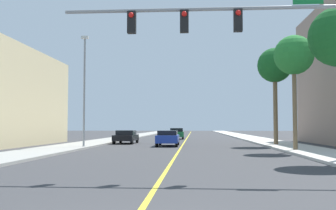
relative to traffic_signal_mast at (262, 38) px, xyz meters
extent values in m
plane|color=#38383A|center=(-3.63, 33.55, -4.99)|extent=(192.00, 192.00, 0.00)
cube|color=#9E9B93|center=(-12.68, 33.55, -4.91)|extent=(3.76, 168.00, 0.15)
cube|color=beige|center=(5.42, 33.55, -4.91)|extent=(3.76, 168.00, 0.15)
cube|color=yellow|center=(-3.63, 33.55, -4.98)|extent=(0.16, 144.00, 0.01)
cylinder|color=gray|center=(-1.74, 0.00, 1.14)|extent=(11.35, 0.14, 0.14)
cube|color=black|center=(-0.89, 0.00, 0.69)|extent=(0.32, 0.24, 0.84)
sphere|color=red|center=(-0.89, -0.14, 0.94)|extent=(0.20, 0.20, 0.20)
cube|color=black|center=(-2.87, 0.00, 0.69)|extent=(0.32, 0.24, 0.84)
sphere|color=red|center=(-2.87, -0.14, 0.94)|extent=(0.20, 0.20, 0.20)
cube|color=black|center=(-4.86, 0.00, 0.69)|extent=(0.32, 0.24, 0.84)
sphere|color=red|center=(-4.86, -0.14, 0.94)|extent=(0.20, 0.20, 0.20)
cube|color=#147233|center=(1.67, 0.00, 1.39)|extent=(1.10, 0.04, 0.28)
cylinder|color=gray|center=(-11.30, 15.82, -0.53)|extent=(0.16, 0.16, 8.61)
cube|color=beige|center=(-11.30, 15.82, 3.92)|extent=(0.56, 0.28, 0.20)
cone|color=#195B23|center=(4.71, 5.83, 0.96)|extent=(1.34, 0.58, 1.47)
cone|color=#195B23|center=(3.80, 5.37, 0.96)|extent=(0.99, 1.47, 1.40)
cone|color=#195B23|center=(3.85, 4.46, 0.96)|extent=(1.09, 1.41, 1.70)
cylinder|color=brown|center=(4.44, 12.91, -1.55)|extent=(0.30, 0.30, 6.58)
sphere|color=#287F33|center=(4.44, 12.91, 1.74)|extent=(2.76, 2.76, 2.76)
cone|color=#287F33|center=(5.25, 12.75, 1.54)|extent=(0.59, 1.11, 1.38)
cone|color=#287F33|center=(4.73, 13.68, 1.54)|extent=(1.22, 0.76, 1.51)
cone|color=#287F33|center=(3.83, 13.47, 1.54)|extent=(0.96, 0.97, 1.45)
cone|color=#287F33|center=(3.72, 12.49, 1.54)|extent=(1.05, 1.50, 1.49)
cone|color=#287F33|center=(4.72, 12.13, 1.54)|extent=(1.26, 0.77, 1.46)
cylinder|color=brown|center=(4.77, 20.86, -1.27)|extent=(0.38, 0.38, 7.13)
sphere|color=#195B23|center=(4.77, 20.86, 2.29)|extent=(3.12, 3.12, 3.12)
cone|color=#195B23|center=(5.70, 20.71, 2.09)|extent=(0.64, 1.60, 1.37)
cone|color=#195B23|center=(5.14, 21.72, 2.09)|extent=(1.69, 1.09, 1.40)
cone|color=#195B23|center=(4.04, 21.45, 2.09)|extent=(1.30, 1.64, 1.47)
cone|color=#195B23|center=(3.98, 20.36, 2.09)|extent=(1.08, 1.45, 1.49)
cone|color=#195B23|center=(4.94, 19.94, 2.09)|extent=(1.72, 0.73, 1.47)
cube|color=#196638|center=(-4.96, 37.92, -4.33)|extent=(2.08, 4.02, 0.68)
cube|color=black|center=(-4.95, 37.82, -3.75)|extent=(1.76, 1.93, 0.49)
cylinder|color=black|center=(-5.87, 39.29, -4.67)|extent=(0.25, 0.65, 0.64)
cylinder|color=black|center=(-4.17, 39.37, -4.67)|extent=(0.25, 0.65, 0.64)
cylinder|color=black|center=(-5.74, 36.46, -4.67)|extent=(0.25, 0.65, 0.64)
cylinder|color=black|center=(-4.04, 36.54, -4.67)|extent=(0.25, 0.65, 0.64)
cube|color=#1E389E|center=(-4.87, 19.77, -4.34)|extent=(1.90, 4.58, 0.65)
cube|color=black|center=(-4.87, 19.47, -3.82)|extent=(1.66, 2.34, 0.40)
cylinder|color=black|center=(-5.72, 21.50, -4.67)|extent=(0.23, 0.64, 0.64)
cylinder|color=black|center=(-4.05, 21.51, -4.67)|extent=(0.23, 0.64, 0.64)
cylinder|color=black|center=(-5.69, 18.03, -4.67)|extent=(0.23, 0.64, 0.64)
cylinder|color=black|center=(-4.02, 18.04, -4.67)|extent=(0.23, 0.64, 0.64)
cube|color=black|center=(-9.43, 24.23, -4.39)|extent=(1.96, 4.48, 0.56)
cube|color=black|center=(-9.42, 24.31, -3.88)|extent=(1.72, 2.31, 0.45)
cylinder|color=black|center=(-8.56, 22.54, -4.67)|extent=(0.22, 0.64, 0.64)
cylinder|color=black|center=(-10.30, 22.54, -4.67)|extent=(0.22, 0.64, 0.64)
cylinder|color=black|center=(-8.55, 25.91, -4.67)|extent=(0.22, 0.64, 0.64)
cylinder|color=black|center=(-10.29, 25.92, -4.67)|extent=(0.22, 0.64, 0.64)
camera|label=1|loc=(-2.50, -14.11, -3.22)|focal=40.91mm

